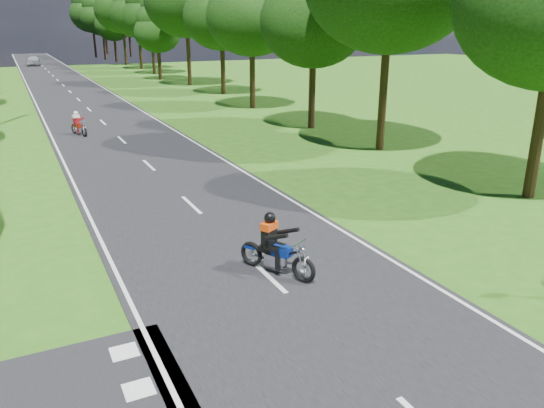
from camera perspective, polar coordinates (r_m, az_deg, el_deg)
ground at (r=11.54m, az=3.89°, el=-11.74°), size 160.00×160.00×0.00m
main_road at (r=59.08m, az=-21.54°, el=11.78°), size 7.00×140.00×0.02m
road_markings at (r=57.21m, az=-21.49°, el=11.61°), size 7.40×140.00×0.01m
treeline at (r=68.99m, az=-22.01°, el=19.45°), size 40.00×115.35×14.78m
rider_near_blue at (r=12.87m, az=0.52°, el=-4.34°), size 1.44×1.95×1.57m
rider_far_red at (r=31.51m, az=-20.12°, el=8.16°), size 0.98×1.68×1.33m
distant_car at (r=90.00m, az=-24.30°, el=13.90°), size 2.23×4.67×1.54m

